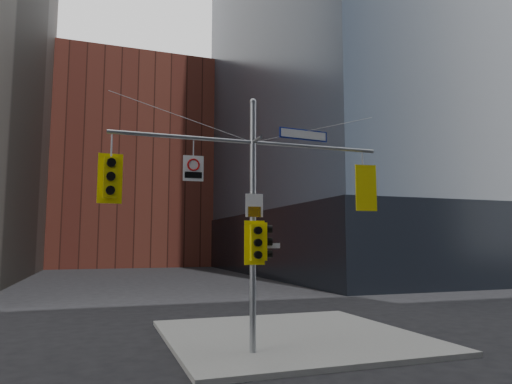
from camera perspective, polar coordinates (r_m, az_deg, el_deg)
ground at (r=11.42m, az=3.05°, el=-22.26°), size 160.00×160.00×0.00m
sidewalk_corner at (r=15.75m, az=4.40°, el=-17.52°), size 8.00×8.00×0.15m
podium_ne at (r=53.01m, az=18.38°, el=-6.15°), size 36.40×36.40×6.00m
brick_midrise at (r=69.17m, az=-15.38°, el=2.94°), size 26.00×20.00×28.00m
signal_assembly at (r=12.92m, az=-0.38°, el=-0.64°), size 8.00×0.80×7.30m
traffic_light_west_arm at (r=12.31m, az=-17.74°, el=1.74°), size 0.63×0.50×1.31m
traffic_light_east_arm at (r=14.52m, az=13.27°, el=0.42°), size 0.68×0.57×1.42m
traffic_light_pole_side at (r=12.96m, az=0.98°, el=-6.21°), size 0.46×0.39×1.06m
traffic_light_pole_front at (r=12.60m, az=0.01°, el=-6.35°), size 0.59×0.48×1.23m
street_sign_blade at (r=13.83m, az=5.96°, el=7.14°), size 1.62×0.19×0.32m
regulatory_sign_arm at (r=12.56m, az=-7.84°, el=3.05°), size 0.56×0.08×0.70m
regulatory_sign_pole at (r=12.79m, az=-0.22°, el=-1.77°), size 0.50×0.08×0.65m
street_blade_ew at (r=13.01m, az=1.49°, el=-6.73°), size 0.73×0.06×0.15m
street_blade_ns at (r=13.29m, az=-1.02°, el=-7.91°), size 0.12×0.72×0.14m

